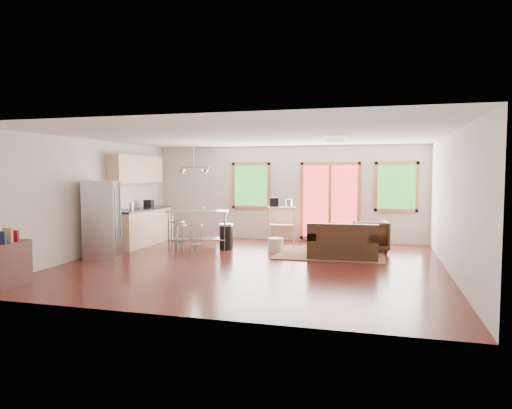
% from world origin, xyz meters
% --- Properties ---
extents(floor, '(7.50, 7.00, 0.02)m').
position_xyz_m(floor, '(0.00, 0.00, -0.01)').
color(floor, '#38110E').
rests_on(floor, ground).
extents(ceiling, '(7.50, 7.00, 0.02)m').
position_xyz_m(ceiling, '(0.00, 0.00, 2.61)').
color(ceiling, silver).
rests_on(ceiling, ground).
extents(back_wall, '(7.50, 0.02, 2.60)m').
position_xyz_m(back_wall, '(0.00, 3.51, 1.30)').
color(back_wall, beige).
rests_on(back_wall, ground).
extents(left_wall, '(0.02, 7.00, 2.60)m').
position_xyz_m(left_wall, '(-3.76, 0.00, 1.30)').
color(left_wall, beige).
rests_on(left_wall, ground).
extents(right_wall, '(0.02, 7.00, 2.60)m').
position_xyz_m(right_wall, '(3.76, 0.00, 1.30)').
color(right_wall, beige).
rests_on(right_wall, ground).
extents(front_wall, '(7.50, 0.02, 2.60)m').
position_xyz_m(front_wall, '(0.00, -3.51, 1.30)').
color(front_wall, beige).
rests_on(front_wall, ground).
extents(window_left, '(1.10, 0.05, 1.30)m').
position_xyz_m(window_left, '(-1.00, 3.46, 1.50)').
color(window_left, '#21511B').
rests_on(window_left, back_wall).
extents(french_doors, '(1.60, 0.05, 2.10)m').
position_xyz_m(french_doors, '(1.20, 3.46, 1.10)').
color(french_doors, '#A72326').
rests_on(french_doors, back_wall).
extents(window_right, '(1.10, 0.05, 1.30)m').
position_xyz_m(window_right, '(2.90, 3.46, 1.50)').
color(window_right, '#21511B').
rests_on(window_right, back_wall).
extents(rug, '(2.41, 1.86, 0.02)m').
position_xyz_m(rug, '(1.42, 1.52, 0.01)').
color(rug, '#4F5D38').
rests_on(rug, floor).
extents(loveseat, '(1.53, 0.92, 0.79)m').
position_xyz_m(loveseat, '(1.72, 1.12, 0.31)').
color(loveseat, black).
rests_on(loveseat, floor).
extents(coffee_table, '(1.09, 0.81, 0.39)m').
position_xyz_m(coffee_table, '(1.64, 1.65, 0.33)').
color(coffee_table, '#381B15').
rests_on(coffee_table, floor).
extents(armchair, '(0.90, 0.86, 0.82)m').
position_xyz_m(armchair, '(2.29, 2.22, 0.41)').
color(armchair, black).
rests_on(armchair, floor).
extents(ottoman, '(0.58, 0.58, 0.36)m').
position_xyz_m(ottoman, '(1.15, 2.35, 0.18)').
color(ottoman, black).
rests_on(ottoman, floor).
extents(pouf, '(0.42, 0.42, 0.32)m').
position_xyz_m(pouf, '(0.13, 1.61, 0.16)').
color(pouf, beige).
rests_on(pouf, floor).
extents(vase, '(0.24, 0.24, 0.34)m').
position_xyz_m(vase, '(1.93, 1.90, 0.52)').
color(vase, silver).
rests_on(vase, coffee_table).
extents(book, '(0.20, 0.03, 0.27)m').
position_xyz_m(book, '(2.28, 1.72, 0.54)').
color(book, maroon).
rests_on(book, coffee_table).
extents(cabinets, '(0.64, 2.24, 2.30)m').
position_xyz_m(cabinets, '(-3.49, 1.70, 0.93)').
color(cabinets, tan).
rests_on(cabinets, floor).
extents(refrigerator, '(0.84, 0.83, 1.69)m').
position_xyz_m(refrigerator, '(-3.34, -0.17, 0.84)').
color(refrigerator, '#B7BABC').
rests_on(refrigerator, floor).
extents(island, '(1.58, 0.96, 0.94)m').
position_xyz_m(island, '(-1.79, 1.47, 0.64)').
color(island, '#B7BABC').
rests_on(island, floor).
extents(cup, '(0.14, 0.13, 0.12)m').
position_xyz_m(cup, '(-1.66, 1.44, 1.01)').
color(cup, silver).
rests_on(cup, island).
extents(bar_stool_a, '(0.43, 0.43, 0.71)m').
position_xyz_m(bar_stool_a, '(-2.20, 1.18, 0.53)').
color(bar_stool_a, '#B7BABC').
rests_on(bar_stool_a, floor).
extents(bar_stool_b, '(0.40, 0.40, 0.65)m').
position_xyz_m(bar_stool_b, '(-2.06, 1.02, 0.48)').
color(bar_stool_b, '#B7BABC').
rests_on(bar_stool_b, floor).
extents(bar_stool_c, '(0.34, 0.34, 0.67)m').
position_xyz_m(bar_stool_c, '(-1.61, 0.91, 0.50)').
color(bar_stool_c, '#B7BABC').
rests_on(bar_stool_c, floor).
extents(trash_can, '(0.35, 0.35, 0.63)m').
position_xyz_m(trash_can, '(-1.09, 1.57, 0.32)').
color(trash_can, black).
rests_on(trash_can, floor).
extents(kitchen_cart, '(0.85, 0.62, 1.18)m').
position_xyz_m(kitchen_cart, '(-0.11, 3.29, 0.81)').
color(kitchen_cart, tan).
rests_on(kitchen_cart, floor).
extents(bookshelf, '(0.36, 0.84, 0.97)m').
position_xyz_m(bookshelf, '(-3.35, -2.84, 0.38)').
color(bookshelf, '#381B15').
rests_on(bookshelf, floor).
extents(ceiling_flush, '(0.35, 0.35, 0.12)m').
position_xyz_m(ceiling_flush, '(1.60, 0.60, 2.53)').
color(ceiling_flush, white).
rests_on(ceiling_flush, ceiling).
extents(pendant_light, '(0.80, 0.18, 0.79)m').
position_xyz_m(pendant_light, '(-1.90, 1.50, 1.90)').
color(pendant_light, gray).
rests_on(pendant_light, ceiling).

